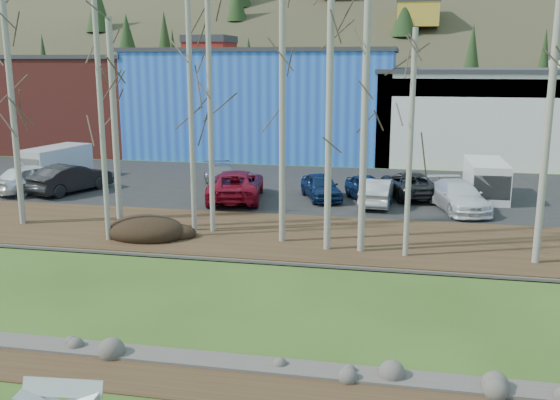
% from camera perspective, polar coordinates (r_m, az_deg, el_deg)
% --- Properties ---
extents(dirt_strip, '(80.00, 1.80, 0.03)m').
position_cam_1_polar(dirt_strip, '(15.52, -8.95, -15.94)').
color(dirt_strip, '#382616').
rests_on(dirt_strip, ground).
extents(near_bank_rocks, '(80.00, 0.80, 0.50)m').
position_cam_1_polar(near_bank_rocks, '(16.35, -7.72, -14.37)').
color(near_bank_rocks, '#47423D').
rests_on(near_bank_rocks, ground).
extents(river, '(80.00, 8.00, 0.90)m').
position_cam_1_polar(river, '(19.92, -3.87, -9.18)').
color(river, black).
rests_on(river, ground).
extents(far_bank_rocks, '(80.00, 0.80, 0.46)m').
position_cam_1_polar(far_bank_rocks, '(23.66, -1.28, -5.57)').
color(far_bank_rocks, '#47423D').
rests_on(far_bank_rocks, ground).
extents(far_bank, '(80.00, 7.00, 0.15)m').
position_cam_1_polar(far_bank, '(26.63, 0.21, -3.30)').
color(far_bank, '#382616').
rests_on(far_bank, ground).
extents(parking_lot, '(80.00, 14.00, 0.14)m').
position_cam_1_polar(parking_lot, '(36.71, 3.35, 1.12)').
color(parking_lot, black).
rests_on(parking_lot, ground).
extents(building_brick, '(16.32, 12.24, 7.80)m').
position_cam_1_polar(building_brick, '(57.54, -19.14, 8.49)').
color(building_brick, maroon).
rests_on(building_brick, ground).
extents(building_blue, '(20.40, 12.24, 8.30)m').
position_cam_1_polar(building_blue, '(50.92, -1.15, 9.01)').
color(building_blue, blue).
rests_on(building_blue, ground).
extents(building_white, '(18.36, 12.24, 6.80)m').
position_cam_1_polar(building_white, '(50.28, 19.50, 7.39)').
color(building_white, silver).
rests_on(building_white, ground).
extents(bench_damaged, '(1.80, 0.73, 0.78)m').
position_cam_1_polar(bench_damaged, '(14.59, -19.55, -16.83)').
color(bench_damaged, silver).
rests_on(bench_damaged, ground).
extents(dirt_mound, '(3.40, 2.40, 0.67)m').
position_cam_1_polar(dirt_mound, '(26.77, -12.17, -2.60)').
color(dirt_mound, black).
rests_on(dirt_mound, far_bank).
extents(birch_0, '(0.26, 0.26, 10.38)m').
position_cam_1_polar(birch_0, '(29.91, -23.27, 7.69)').
color(birch_0, '#B2ADA0').
rests_on(birch_0, far_bank).
extents(birch_1, '(0.22, 0.22, 11.20)m').
position_cam_1_polar(birch_1, '(30.17, -23.28, 8.51)').
color(birch_1, '#B2ADA0').
rests_on(birch_1, far_bank).
extents(birch_2, '(0.27, 0.27, 9.01)m').
position_cam_1_polar(birch_2, '(27.53, -14.88, 6.52)').
color(birch_2, '#B2ADA0').
rests_on(birch_2, far_bank).
extents(birch_3, '(0.21, 0.21, 10.69)m').
position_cam_1_polar(birch_3, '(25.92, -16.07, 7.96)').
color(birch_3, '#B2ADA0').
rests_on(birch_3, far_bank).
extents(birch_4, '(0.25, 0.25, 10.57)m').
position_cam_1_polar(birch_4, '(24.72, 0.21, 8.10)').
color(birch_4, '#B2ADA0').
rests_on(birch_4, far_bank).
extents(birch_5, '(0.22, 0.22, 10.23)m').
position_cam_1_polar(birch_5, '(26.40, -6.40, 7.94)').
color(birch_5, '#B2ADA0').
rests_on(birch_5, far_bank).
extents(birch_6, '(0.20, 0.20, 8.39)m').
position_cam_1_polar(birch_6, '(23.37, 11.82, 4.87)').
color(birch_6, '#B2ADA0').
rests_on(birch_6, far_bank).
extents(birch_7, '(0.26, 0.26, 10.83)m').
position_cam_1_polar(birch_7, '(23.55, 7.75, 8.07)').
color(birch_7, '#B2ADA0').
rests_on(birch_7, far_bank).
extents(birch_8, '(0.26, 0.26, 9.89)m').
position_cam_1_polar(birch_8, '(23.88, 23.29, 6.10)').
color(birch_8, '#B2ADA0').
rests_on(birch_8, far_bank).
extents(birch_10, '(0.22, 0.22, 10.23)m').
position_cam_1_polar(birch_10, '(26.66, -8.14, 7.94)').
color(birch_10, '#B2ADA0').
rests_on(birch_10, far_bank).
extents(birch_11, '(0.26, 0.26, 10.83)m').
position_cam_1_polar(birch_11, '(23.67, 4.52, 8.17)').
color(birch_11, '#B2ADA0').
rests_on(birch_11, far_bank).
extents(car_0, '(3.60, 5.07, 1.60)m').
position_cam_1_polar(car_0, '(37.75, -21.59, 1.91)').
color(car_0, white).
rests_on(car_0, parking_lot).
extents(car_1, '(3.26, 5.12, 1.59)m').
position_cam_1_polar(car_1, '(36.86, -18.57, 1.90)').
color(car_1, black).
rests_on(car_1, parking_lot).
extents(car_2, '(3.55, 6.09, 1.59)m').
position_cam_1_polar(car_2, '(33.15, -4.03, 1.39)').
color(car_2, maroon).
rests_on(car_2, parking_lot).
extents(car_3, '(3.40, 4.72, 1.27)m').
position_cam_1_polar(car_3, '(36.66, -5.33, 2.19)').
color(car_3, gray).
rests_on(car_3, parking_lot).
extents(car_4, '(2.95, 4.25, 1.34)m').
position_cam_1_polar(car_4, '(33.33, 3.76, 1.23)').
color(car_4, '#10244A').
rests_on(car_4, parking_lot).
extents(car_5, '(1.70, 4.25, 1.37)m').
position_cam_1_polar(car_5, '(32.30, 8.87, 0.76)').
color(car_5, silver).
rests_on(car_5, parking_lot).
extents(car_6, '(3.61, 5.35, 1.36)m').
position_cam_1_polar(car_6, '(34.61, 11.74, 1.44)').
color(car_6, '#262628').
rests_on(car_6, parking_lot).
extents(car_7, '(3.26, 5.27, 1.42)m').
position_cam_1_polar(car_7, '(31.94, 16.00, 0.33)').
color(car_7, white).
rests_on(car_7, parking_lot).
extents(car_8, '(2.95, 4.25, 1.34)m').
position_cam_1_polar(car_8, '(33.11, 7.99, 1.06)').
color(car_8, '#10244A').
rests_on(car_8, parking_lot).
extents(van_white, '(1.99, 4.60, 2.00)m').
position_cam_1_polar(van_white, '(35.07, 18.34, 1.73)').
color(van_white, white).
rests_on(van_white, parking_lot).
extents(van_grey, '(2.78, 4.96, 2.05)m').
position_cam_1_polar(van_grey, '(40.82, -20.01, 3.11)').
color(van_grey, silver).
rests_on(van_grey, parking_lot).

